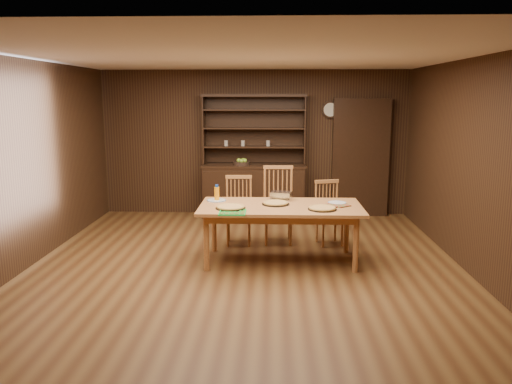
{
  "coord_description": "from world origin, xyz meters",
  "views": [
    {
      "loc": [
        0.35,
        -6.04,
        2.14
      ],
      "look_at": [
        0.12,
        0.4,
        0.9
      ],
      "focal_mm": 35.0,
      "sensor_mm": 36.0,
      "label": 1
    }
  ],
  "objects_px": {
    "chair_left": "(239,208)",
    "juice_bottle": "(217,193)",
    "chair_right": "(328,210)",
    "chair_center": "(278,202)",
    "china_hutch": "(254,184)",
    "dining_table": "(281,211)"
  },
  "relations": [
    {
      "from": "chair_left",
      "to": "chair_right",
      "type": "relative_size",
      "value": 1.07
    },
    {
      "from": "chair_left",
      "to": "chair_right",
      "type": "bearing_deg",
      "value": -1.73
    },
    {
      "from": "china_hutch",
      "to": "juice_bottle",
      "type": "distance_m",
      "value": 2.3
    },
    {
      "from": "chair_right",
      "to": "juice_bottle",
      "type": "height_order",
      "value": "juice_bottle"
    },
    {
      "from": "chair_center",
      "to": "juice_bottle",
      "type": "height_order",
      "value": "chair_center"
    },
    {
      "from": "dining_table",
      "to": "chair_right",
      "type": "bearing_deg",
      "value": 50.13
    },
    {
      "from": "chair_left",
      "to": "chair_center",
      "type": "relative_size",
      "value": 0.88
    },
    {
      "from": "china_hutch",
      "to": "dining_table",
      "type": "distance_m",
      "value": 2.54
    },
    {
      "from": "china_hutch",
      "to": "chair_left",
      "type": "distance_m",
      "value": 1.67
    },
    {
      "from": "chair_center",
      "to": "chair_right",
      "type": "distance_m",
      "value": 0.74
    },
    {
      "from": "juice_bottle",
      "to": "dining_table",
      "type": "bearing_deg",
      "value": -16.57
    },
    {
      "from": "chair_center",
      "to": "chair_left",
      "type": "bearing_deg",
      "value": -172.62
    },
    {
      "from": "dining_table",
      "to": "chair_center",
      "type": "relative_size",
      "value": 1.85
    },
    {
      "from": "dining_table",
      "to": "chair_center",
      "type": "xyz_separation_m",
      "value": [
        -0.02,
        0.92,
        -0.08
      ]
    },
    {
      "from": "dining_table",
      "to": "juice_bottle",
      "type": "xyz_separation_m",
      "value": [
        -0.86,
        0.25,
        0.17
      ]
    },
    {
      "from": "chair_right",
      "to": "juice_bottle",
      "type": "relative_size",
      "value": 4.24
    },
    {
      "from": "chair_left",
      "to": "juice_bottle",
      "type": "distance_m",
      "value": 0.71
    },
    {
      "from": "chair_left",
      "to": "juice_bottle",
      "type": "height_order",
      "value": "chair_left"
    },
    {
      "from": "chair_left",
      "to": "juice_bottle",
      "type": "relative_size",
      "value": 4.52
    },
    {
      "from": "china_hutch",
      "to": "chair_right",
      "type": "xyz_separation_m",
      "value": [
        1.15,
        -1.65,
        -0.1
      ]
    },
    {
      "from": "china_hutch",
      "to": "chair_left",
      "type": "height_order",
      "value": "china_hutch"
    },
    {
      "from": "chair_center",
      "to": "chair_right",
      "type": "bearing_deg",
      "value": -6.86
    }
  ]
}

